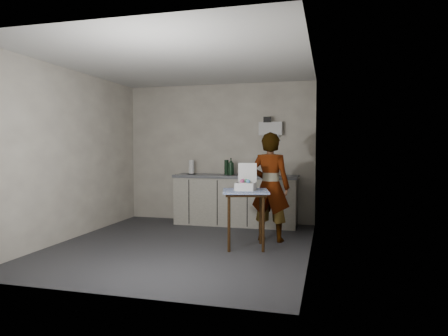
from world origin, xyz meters
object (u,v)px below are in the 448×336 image
(side_table, at_px, (246,198))
(standing_man, at_px, (270,187))
(dish_rack, at_px, (274,172))
(kitchen_counter, at_px, (236,201))
(bakery_box, at_px, (246,184))
(soda_can, at_px, (231,171))
(dark_bottle, at_px, (226,167))
(paper_towel, at_px, (191,168))
(soap_bottle, at_px, (231,166))

(side_table, distance_m, standing_man, 0.59)
(dish_rack, bearing_deg, kitchen_counter, -179.74)
(bakery_box, bearing_deg, dish_rack, 82.91)
(standing_man, distance_m, soda_can, 1.35)
(kitchen_counter, relative_size, soda_can, 16.01)
(side_table, distance_m, dish_rack, 1.63)
(soda_can, height_order, dark_bottle, dark_bottle)
(side_table, height_order, dish_rack, dish_rack)
(paper_towel, relative_size, bakery_box, 0.70)
(side_table, bearing_deg, soda_can, 96.70)
(side_table, bearing_deg, kitchen_counter, 93.89)
(dark_bottle, xyz_separation_m, dish_rack, (0.88, -0.04, -0.08))
(soda_can, bearing_deg, dark_bottle, 141.87)
(kitchen_counter, xyz_separation_m, dish_rack, (0.69, 0.00, 0.54))
(standing_man, bearing_deg, side_table, 70.38)
(kitchen_counter, bearing_deg, soda_can, -146.67)
(dark_bottle, distance_m, paper_towel, 0.66)
(dark_bottle, bearing_deg, soap_bottle, -39.85)
(soda_can, height_order, dish_rack, dish_rack)
(kitchen_counter, height_order, side_table, kitchen_counter)
(side_table, height_order, bakery_box, bakery_box)
(soap_bottle, bearing_deg, side_table, -69.23)
(side_table, xyz_separation_m, standing_man, (0.27, 0.51, 0.11))
(soap_bottle, distance_m, dish_rack, 0.78)
(soap_bottle, bearing_deg, dish_rack, 3.44)
(side_table, bearing_deg, dish_rack, 69.74)
(kitchen_counter, relative_size, dish_rack, 6.43)
(standing_man, height_order, dish_rack, standing_man)
(soda_can, bearing_deg, dish_rack, 3.72)
(standing_man, height_order, paper_towel, standing_man)
(soap_bottle, bearing_deg, paper_towel, 178.55)
(paper_towel, height_order, dish_rack, paper_towel)
(soda_can, bearing_deg, kitchen_counter, 33.33)
(standing_man, distance_m, soap_bottle, 1.38)
(soap_bottle, distance_m, paper_towel, 0.76)
(side_table, distance_m, bakery_box, 0.19)
(dish_rack, bearing_deg, side_table, -96.50)
(kitchen_counter, distance_m, bakery_box, 1.73)
(side_table, xyz_separation_m, bakery_box, (-0.00, 0.01, 0.19))
(soap_bottle, relative_size, bakery_box, 0.82)
(soap_bottle, xyz_separation_m, dish_rack, (0.77, 0.05, -0.10))
(kitchen_counter, height_order, soap_bottle, soap_bottle)
(kitchen_counter, distance_m, soap_bottle, 0.64)
(dark_bottle, xyz_separation_m, paper_towel, (-0.66, -0.07, -0.01))
(bakery_box, bearing_deg, standing_man, 60.64)
(kitchen_counter, height_order, soda_can, soda_can)
(dish_rack, height_order, bakery_box, bakery_box)
(soap_bottle, height_order, dish_rack, soap_bottle)
(soda_can, relative_size, paper_towel, 0.53)
(kitchen_counter, height_order, dish_rack, dish_rack)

